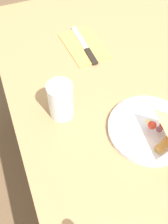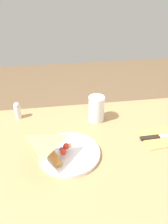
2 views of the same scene
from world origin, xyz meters
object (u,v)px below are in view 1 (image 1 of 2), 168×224
(milk_glass, at_px, (61,101))
(napkin_folded, at_px, (84,45))
(plate_pizza, at_px, (149,128))
(butter_knife, at_px, (85,46))
(dining_table, at_px, (131,113))

(milk_glass, bearing_deg, napkin_folded, -32.48)
(plate_pizza, relative_size, butter_knife, 1.05)
(dining_table, distance_m, napkin_folded, 0.30)
(napkin_folded, height_order, butter_knife, butter_knife)
(dining_table, relative_size, napkin_folded, 5.99)
(plate_pizza, bearing_deg, napkin_folded, 6.65)
(plate_pizza, distance_m, milk_glass, 0.26)
(plate_pizza, relative_size, milk_glass, 1.91)
(milk_glass, distance_m, butter_knife, 0.31)
(dining_table, bearing_deg, plate_pizza, 169.29)
(plate_pizza, xyz_separation_m, napkin_folded, (0.41, 0.05, -0.01))
(dining_table, bearing_deg, napkin_folded, 15.25)
(dining_table, bearing_deg, butter_knife, 15.86)
(milk_glass, bearing_deg, plate_pizza, -124.21)
(plate_pizza, height_order, milk_glass, milk_glass)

